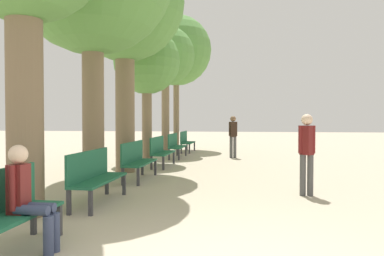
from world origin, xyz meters
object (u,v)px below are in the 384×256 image
at_px(pedestrian_mid, 307,149).
at_px(bench_row_3, 160,150).
at_px(bench_row_5, 186,140).
at_px(tree_row_3, 147,63).
at_px(bench_row_1, 94,174).
at_px(bench_row_4, 175,144).
at_px(tree_row_4, 165,57).
at_px(person_seated, 28,195).
at_px(bench_row_2, 137,158).
at_px(tree_row_2, 125,4).
at_px(tree_row_5, 176,51).
at_px(pedestrian_near, 233,134).

bearing_deg(pedestrian_mid, bench_row_3, 133.84).
bearing_deg(bench_row_5, tree_row_3, -99.59).
bearing_deg(pedestrian_mid, bench_row_1, -162.29).
bearing_deg(bench_row_1, bench_row_4, 90.00).
xyz_separation_m(tree_row_4, person_seated, (0.94, -11.70, -3.48)).
bearing_deg(tree_row_3, bench_row_1, -83.56).
bearing_deg(bench_row_3, bench_row_1, -90.00).
relative_size(bench_row_2, bench_row_3, 1.00).
distance_m(tree_row_2, tree_row_4, 5.45).
height_order(bench_row_1, tree_row_2, tree_row_2).
xyz_separation_m(bench_row_5, tree_row_5, (-0.70, 1.40, 4.30)).
bearing_deg(tree_row_4, bench_row_2, -83.98).
bearing_deg(person_seated, bench_row_5, 91.03).
bearing_deg(pedestrian_near, bench_row_5, 133.52).
distance_m(tree_row_2, person_seated, 7.55).
xyz_separation_m(bench_row_1, tree_row_4, (-0.70, 9.29, 3.60)).
bearing_deg(bench_row_5, tree_row_5, 116.72).
bearing_deg(person_seated, bench_row_3, 91.73).
relative_size(bench_row_3, tree_row_5, 0.26).
distance_m(bench_row_3, pedestrian_mid, 5.54).
bearing_deg(pedestrian_near, tree_row_4, 157.81).
bearing_deg(tree_row_3, tree_row_4, 90.00).
xyz_separation_m(bench_row_1, person_seated, (0.23, -2.41, 0.12)).
distance_m(person_seated, pedestrian_near, 10.71).
distance_m(pedestrian_near, pedestrian_mid, 7.08).
relative_size(bench_row_2, bench_row_5, 1.00).
height_order(bench_row_2, pedestrian_mid, pedestrian_mid).
bearing_deg(pedestrian_near, bench_row_4, -172.21).
relative_size(bench_row_3, person_seated, 1.41).
bearing_deg(bench_row_1, tree_row_3, 96.44).
distance_m(bench_row_2, tree_row_3, 4.71).
xyz_separation_m(bench_row_5, tree_row_3, (-0.70, -4.17, 2.90)).
bearing_deg(bench_row_1, bench_row_3, 90.00).
height_order(bench_row_1, bench_row_4, same).
height_order(bench_row_2, bench_row_4, same).
distance_m(bench_row_4, bench_row_5, 2.60).
xyz_separation_m(bench_row_4, pedestrian_mid, (3.83, -6.59, 0.38)).
xyz_separation_m(bench_row_5, tree_row_2, (-0.70, -6.54, 4.19)).
height_order(tree_row_3, pedestrian_near, tree_row_3).
bearing_deg(tree_row_4, tree_row_3, -90.00).
bearing_deg(tree_row_2, pedestrian_near, 55.65).
distance_m(bench_row_2, person_seated, 5.02).
relative_size(bench_row_2, pedestrian_near, 1.06).
distance_m(tree_row_4, pedestrian_mid, 9.80).
bearing_deg(person_seated, pedestrian_near, 79.46).
bearing_deg(tree_row_5, bench_row_3, -83.91).
xyz_separation_m(bench_row_4, tree_row_5, (-0.70, 4.00, 4.30)).
bearing_deg(bench_row_4, tree_row_3, -114.22).
bearing_deg(tree_row_4, bench_row_4, -64.52).
relative_size(bench_row_5, tree_row_4, 0.31).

